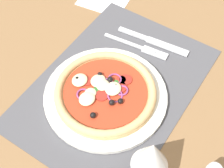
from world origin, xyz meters
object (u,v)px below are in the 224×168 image
pizza (107,93)px  fork (139,47)px  knife (153,41)px  wine_glass (151,156)px  plate (107,97)px

pizza → fork: (-17.92, -1.77, -2.10)cm
fork → knife: size_ratio=0.90×
wine_glass → knife: bearing=-152.8°
pizza → wine_glass: size_ratio=1.60×
pizza → plate: bearing=93.5°
pizza → wine_glass: bearing=57.0°
plate → fork: bearing=-173.9°
plate → knife: (-21.73, 0.28, -0.35)cm
plate → fork: (-17.91, -1.91, -0.38)cm
plate → knife: plate is taller
fork → wine_glass: 36.27cm
wine_glass → plate: bearing=-123.3°
fork → knife: (-3.82, 2.20, 0.03)cm
fork → wine_glass: (29.24, 19.18, 9.63)cm
fork → knife: bearing=53.5°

